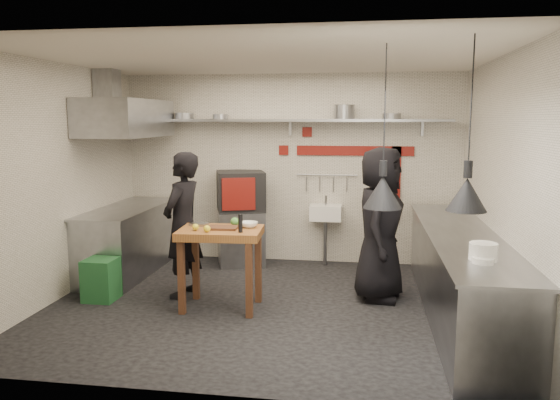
# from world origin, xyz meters

# --- Properties ---
(floor) EXTENTS (5.00, 5.00, 0.00)m
(floor) POSITION_xyz_m (0.00, 0.00, 0.00)
(floor) COLOR black
(floor) RESTS_ON ground
(ceiling) EXTENTS (5.00, 5.00, 0.00)m
(ceiling) POSITION_xyz_m (0.00, 0.00, 2.80)
(ceiling) COLOR silver
(ceiling) RESTS_ON floor
(wall_back) EXTENTS (5.00, 0.04, 2.80)m
(wall_back) POSITION_xyz_m (0.00, 2.10, 1.40)
(wall_back) COLOR beige
(wall_back) RESTS_ON floor
(wall_front) EXTENTS (5.00, 0.04, 2.80)m
(wall_front) POSITION_xyz_m (0.00, -2.10, 1.40)
(wall_front) COLOR beige
(wall_front) RESTS_ON floor
(wall_left) EXTENTS (0.04, 4.20, 2.80)m
(wall_left) POSITION_xyz_m (-2.50, 0.00, 1.40)
(wall_left) COLOR beige
(wall_left) RESTS_ON floor
(wall_right) EXTENTS (0.04, 4.20, 2.80)m
(wall_right) POSITION_xyz_m (2.50, 0.00, 1.40)
(wall_right) COLOR beige
(wall_right) RESTS_ON floor
(red_band_horiz) EXTENTS (1.70, 0.02, 0.14)m
(red_band_horiz) POSITION_xyz_m (0.95, 2.08, 1.68)
(red_band_horiz) COLOR maroon
(red_band_horiz) RESTS_ON wall_back
(red_band_vert) EXTENTS (0.14, 0.02, 1.10)m
(red_band_vert) POSITION_xyz_m (1.55, 2.08, 1.20)
(red_band_vert) COLOR maroon
(red_band_vert) RESTS_ON wall_back
(red_tile_a) EXTENTS (0.14, 0.02, 0.14)m
(red_tile_a) POSITION_xyz_m (0.25, 2.08, 1.95)
(red_tile_a) COLOR maroon
(red_tile_a) RESTS_ON wall_back
(red_tile_b) EXTENTS (0.14, 0.02, 0.14)m
(red_tile_b) POSITION_xyz_m (-0.10, 2.08, 1.68)
(red_tile_b) COLOR maroon
(red_tile_b) RESTS_ON wall_back
(back_shelf) EXTENTS (4.60, 0.34, 0.04)m
(back_shelf) POSITION_xyz_m (0.00, 1.92, 2.12)
(back_shelf) COLOR gray
(back_shelf) RESTS_ON wall_back
(shelf_bracket_left) EXTENTS (0.04, 0.06, 0.24)m
(shelf_bracket_left) POSITION_xyz_m (-1.90, 2.07, 2.02)
(shelf_bracket_left) COLOR gray
(shelf_bracket_left) RESTS_ON wall_back
(shelf_bracket_mid) EXTENTS (0.04, 0.06, 0.24)m
(shelf_bracket_mid) POSITION_xyz_m (0.00, 2.07, 2.02)
(shelf_bracket_mid) COLOR gray
(shelf_bracket_mid) RESTS_ON wall_back
(shelf_bracket_right) EXTENTS (0.04, 0.06, 0.24)m
(shelf_bracket_right) POSITION_xyz_m (1.90, 2.07, 2.02)
(shelf_bracket_right) COLOR gray
(shelf_bracket_right) RESTS_ON wall_back
(pan_far_left) EXTENTS (0.35, 0.35, 0.09)m
(pan_far_left) POSITION_xyz_m (-1.57, 1.92, 2.19)
(pan_far_left) COLOR gray
(pan_far_left) RESTS_ON back_shelf
(pan_mid_left) EXTENTS (0.27, 0.27, 0.07)m
(pan_mid_left) POSITION_xyz_m (-1.02, 1.92, 2.18)
(pan_mid_left) COLOR gray
(pan_mid_left) RESTS_ON back_shelf
(stock_pot) EXTENTS (0.33, 0.33, 0.20)m
(stock_pot) POSITION_xyz_m (0.80, 1.92, 2.24)
(stock_pot) COLOR gray
(stock_pot) RESTS_ON back_shelf
(pan_right) EXTENTS (0.27, 0.27, 0.08)m
(pan_right) POSITION_xyz_m (1.46, 1.92, 2.18)
(pan_right) COLOR gray
(pan_right) RESTS_ON back_shelf
(oven_stand) EXTENTS (0.81, 0.77, 0.80)m
(oven_stand) POSITION_xyz_m (-0.69, 1.75, 0.40)
(oven_stand) COLOR gray
(oven_stand) RESTS_ON floor
(combi_oven) EXTENTS (0.84, 0.81, 0.58)m
(combi_oven) POSITION_xyz_m (-0.70, 1.80, 1.09)
(combi_oven) COLOR black
(combi_oven) RESTS_ON oven_stand
(oven_door) EXTENTS (0.45, 0.17, 0.46)m
(oven_door) POSITION_xyz_m (-0.65, 1.47, 1.09)
(oven_door) COLOR maroon
(oven_door) RESTS_ON combi_oven
(oven_glass) EXTENTS (0.35, 0.13, 0.34)m
(oven_glass) POSITION_xyz_m (-0.67, 1.50, 1.09)
(oven_glass) COLOR black
(oven_glass) RESTS_ON oven_door
(hand_sink) EXTENTS (0.46, 0.34, 0.22)m
(hand_sink) POSITION_xyz_m (0.55, 1.92, 0.78)
(hand_sink) COLOR white
(hand_sink) RESTS_ON wall_back
(sink_tap) EXTENTS (0.03, 0.03, 0.14)m
(sink_tap) POSITION_xyz_m (0.55, 1.92, 0.96)
(sink_tap) COLOR gray
(sink_tap) RESTS_ON hand_sink
(sink_drain) EXTENTS (0.06, 0.06, 0.66)m
(sink_drain) POSITION_xyz_m (0.55, 1.88, 0.34)
(sink_drain) COLOR gray
(sink_drain) RESTS_ON floor
(utensil_rail) EXTENTS (0.90, 0.02, 0.02)m
(utensil_rail) POSITION_xyz_m (0.55, 2.06, 1.32)
(utensil_rail) COLOR gray
(utensil_rail) RESTS_ON wall_back
(counter_right) EXTENTS (0.70, 3.80, 0.90)m
(counter_right) POSITION_xyz_m (2.15, 0.00, 0.45)
(counter_right) COLOR gray
(counter_right) RESTS_ON floor
(counter_right_top) EXTENTS (0.76, 3.90, 0.03)m
(counter_right_top) POSITION_xyz_m (2.15, 0.00, 0.92)
(counter_right_top) COLOR gray
(counter_right_top) RESTS_ON counter_right
(plate_stack) EXTENTS (0.30, 0.30, 0.15)m
(plate_stack) POSITION_xyz_m (2.12, -1.17, 1.01)
(plate_stack) COLOR white
(plate_stack) RESTS_ON counter_right_top
(small_bowl_right) EXTENTS (0.23, 0.23, 0.05)m
(small_bowl_right) POSITION_xyz_m (2.10, -1.28, 0.96)
(small_bowl_right) COLOR white
(small_bowl_right) RESTS_ON counter_right_top
(counter_left) EXTENTS (0.70, 1.90, 0.90)m
(counter_left) POSITION_xyz_m (-2.15, 1.05, 0.45)
(counter_left) COLOR gray
(counter_left) RESTS_ON floor
(counter_left_top) EXTENTS (0.76, 2.00, 0.03)m
(counter_left_top) POSITION_xyz_m (-2.15, 1.05, 0.92)
(counter_left_top) COLOR gray
(counter_left_top) RESTS_ON counter_left
(extractor_hood) EXTENTS (0.78, 1.60, 0.50)m
(extractor_hood) POSITION_xyz_m (-2.10, 1.05, 2.15)
(extractor_hood) COLOR gray
(extractor_hood) RESTS_ON ceiling
(hood_duct) EXTENTS (0.28, 0.28, 0.50)m
(hood_duct) POSITION_xyz_m (-2.35, 1.05, 2.55)
(hood_duct) COLOR gray
(hood_duct) RESTS_ON ceiling
(green_bin) EXTENTS (0.36, 0.36, 0.50)m
(green_bin) POSITION_xyz_m (-1.98, -0.10, 0.25)
(green_bin) COLOR #1D582A
(green_bin) RESTS_ON floor
(prep_table) EXTENTS (0.96, 0.69, 0.92)m
(prep_table) POSITION_xyz_m (-0.49, -0.15, 0.46)
(prep_table) COLOR #945D2C
(prep_table) RESTS_ON floor
(cutting_board) EXTENTS (0.34, 0.25, 0.02)m
(cutting_board) POSITION_xyz_m (-0.47, -0.14, 0.93)
(cutting_board) COLOR #53301D
(cutting_board) RESTS_ON prep_table
(pepper_mill) EXTENTS (0.06, 0.06, 0.20)m
(pepper_mill) POSITION_xyz_m (-0.23, -0.30, 1.02)
(pepper_mill) COLOR black
(pepper_mill) RESTS_ON prep_table
(lemon_a) EXTENTS (0.09, 0.09, 0.07)m
(lemon_a) POSITION_xyz_m (-0.74, -0.28, 0.96)
(lemon_a) COLOR yellow
(lemon_a) RESTS_ON prep_table
(lemon_b) EXTENTS (0.09, 0.09, 0.08)m
(lemon_b) POSITION_xyz_m (-0.59, -0.34, 0.96)
(lemon_b) COLOR yellow
(lemon_b) RESTS_ON prep_table
(veg_ball) EXTENTS (0.13, 0.13, 0.10)m
(veg_ball) POSITION_xyz_m (-0.37, 0.04, 0.97)
(veg_ball) COLOR #478A37
(veg_ball) RESTS_ON prep_table
(steel_tray) EXTENTS (0.21, 0.16, 0.03)m
(steel_tray) POSITION_xyz_m (-0.79, -0.00, 0.94)
(steel_tray) COLOR gray
(steel_tray) RESTS_ON prep_table
(bowl) EXTENTS (0.22, 0.22, 0.06)m
(bowl) POSITION_xyz_m (-0.19, -0.01, 0.95)
(bowl) COLOR white
(bowl) RESTS_ON prep_table
(heat_lamp_near) EXTENTS (0.45, 0.45, 1.46)m
(heat_lamp_near) POSITION_xyz_m (1.26, -0.98, 2.07)
(heat_lamp_near) COLOR black
(heat_lamp_near) RESTS_ON ceiling
(heat_lamp_far) EXTENTS (0.40, 0.40, 1.40)m
(heat_lamp_far) POSITION_xyz_m (1.91, -1.43, 2.10)
(heat_lamp_far) COLOR black
(heat_lamp_far) RESTS_ON ceiling
(chef_left) EXTENTS (0.54, 0.71, 1.76)m
(chef_left) POSITION_xyz_m (-1.05, 0.21, 0.88)
(chef_left) COLOR black
(chef_left) RESTS_ON floor
(chef_right) EXTENTS (0.73, 0.98, 1.82)m
(chef_right) POSITION_xyz_m (1.29, 0.45, 0.91)
(chef_right) COLOR black
(chef_right) RESTS_ON floor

